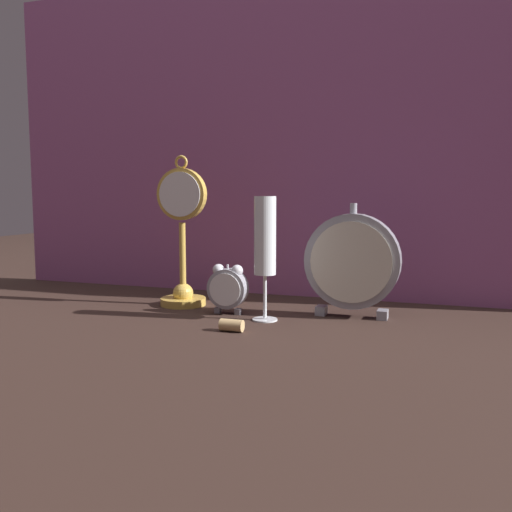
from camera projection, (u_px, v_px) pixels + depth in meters
name	position (u px, v px, depth m)	size (l,w,h in m)	color
ground_plane	(242.00, 325.00, 1.06)	(4.00, 4.00, 0.00)	black
fabric_backdrop_drape	(290.00, 137.00, 1.33)	(1.48, 0.01, 0.75)	#8E4C7F
pocket_watch_on_stand	(182.00, 245.00, 1.24)	(0.11, 0.10, 0.32)	gold
alarm_clock_twin_bell	(228.00, 287.00, 1.15)	(0.08, 0.03, 0.10)	gray
mantel_clock_silver	(352.00, 262.00, 1.12)	(0.19, 0.04, 0.23)	gray
champagne_flute	(265.00, 243.00, 1.09)	(0.05, 0.05, 0.24)	silver
wine_cork	(232.00, 325.00, 1.01)	(0.02, 0.02, 0.04)	tan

